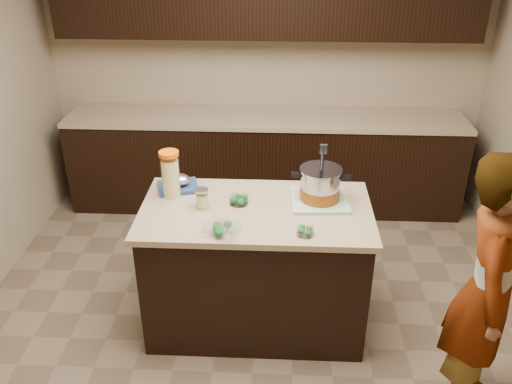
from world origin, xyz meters
The scene contains 13 objects.
ground_plane centered at (0.00, 0.00, 0.00)m, with size 4.00×4.00×0.00m, color brown.
room_shell centered at (0.00, 0.00, 1.71)m, with size 4.04×4.04×2.72m.
back_cabinets centered at (0.00, 1.74, 0.94)m, with size 3.60×0.63×2.33m.
island centered at (0.00, 0.00, 0.45)m, with size 1.46×0.81×0.90m.
dish_towel centered at (0.40, 0.12, 0.91)m, with size 0.36×0.36×0.02m, color #659061.
stock_pot centered at (0.40, 0.12, 1.01)m, with size 0.38×0.29×0.38m.
lemonade_pitcher centered at (-0.56, 0.15, 1.04)m, with size 0.16×0.16×0.31m.
mason_jar centered at (-0.34, 0.00, 0.96)m, with size 0.10×0.10×0.14m.
broccoli_tub_left centered at (-0.11, 0.06, 0.93)m, with size 0.13×0.13×0.06m.
broccoli_tub_right centered at (0.30, -0.29, 0.92)m, with size 0.13×0.13×0.05m.
broccoli_tub_rect centered at (-0.18, -0.31, 0.93)m, with size 0.22×0.19×0.07m.
blue_tray centered at (-0.53, 0.25, 0.93)m, with size 0.31×0.28×0.10m.
person centered at (1.25, -0.63, 0.79)m, with size 0.58×0.38×1.59m, color gray.
Camera 1 is at (0.15, -2.95, 2.59)m, focal length 38.00 mm.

